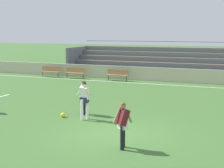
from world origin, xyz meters
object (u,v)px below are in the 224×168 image
Objects in this scene: player_white_trailing_run at (84,97)px; bench_far_right at (51,71)px; bench_near_bin at (118,74)px; soccer_ball at (63,115)px; player_dark_on_ball at (123,121)px; bench_near_wall_gap at (75,72)px; player_white_challenging at (84,95)px; bleacher_stand at (184,62)px.

bench_far_right is at bearing 127.37° from player_white_trailing_run.
soccer_ball is at bearing -81.84° from bench_near_bin.
bench_near_wall_gap is at bearing 122.76° from player_dark_on_ball.
player_white_challenging reaches higher than bench_near_wall_gap.
bleacher_stand is at bearing 24.80° from bench_near_wall_gap.
bleacher_stand is at bearing 83.54° from player_white_trailing_run.
bench_near_wall_gap is 1.11× the size of player_white_challenging.
bleacher_stand is 12.02× the size of player_white_trailing_run.
player_white_challenging reaches higher than bench_near_bin.
player_white_trailing_run reaches higher than player_white_challenging.
bench_near_wall_gap is at bearing 115.00° from soccer_ball.
player_dark_on_ball is at bearing -86.59° from bleacher_stand.
bench_near_wall_gap is at bearing 119.28° from player_white_trailing_run.
bench_near_bin is at bearing 103.36° from player_white_trailing_run.
bench_near_bin is at bearing -139.73° from bleacher_stand.
soccer_ball is at bearing -65.00° from bench_near_wall_gap.
bleacher_stand is 11.46× the size of bench_near_wall_gap.
bench_near_wall_gap is 12.64m from player_white_challenging.
bleacher_stand is at bearing 19.78° from bench_far_right.
bench_near_wall_gap reaches higher than soccer_ball.
bleacher_stand reaches higher than soccer_ball.
player_dark_on_ball reaches higher than bench_far_right.
bleacher_stand is at bearing 79.59° from soccer_ball.
player_dark_on_ball reaches higher than soccer_ball.
bench_near_bin is at bearing 111.07° from player_dark_on_ball.
player_white_trailing_run reaches higher than bench_near_wall_gap.
bench_near_bin is 1.05× the size of player_white_trailing_run.
player_dark_on_ball is (1.12, -18.74, -0.35)m from bleacher_stand.
bench_near_wall_gap is 8.18× the size of soccer_ball.
player_dark_on_ball reaches higher than bench_near_wall_gap.
player_white_challenging is (-2.22, -14.90, -0.35)m from bleacher_stand.
player_white_trailing_run is (9.06, -11.86, 0.48)m from bench_far_right.
bleacher_stand is 11.46× the size of bench_near_bin.
bleacher_stand is 15.86m from player_white_trailing_run.
player_white_trailing_run is 1.06× the size of player_white_challenging.
player_dark_on_ball is at bearing -51.14° from bench_far_right.
bleacher_stand is 18.77m from player_dark_on_ball.
soccer_ball is (7.94, -11.87, -0.44)m from bench_far_right.
soccer_ball is at bearing -100.41° from bleacher_stand.
soccer_ball is (5.54, -11.87, -0.44)m from bench_near_wall_gap.
soccer_ball is at bearing -179.27° from player_white_trailing_run.
player_dark_on_ball is 7.36× the size of soccer_ball.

